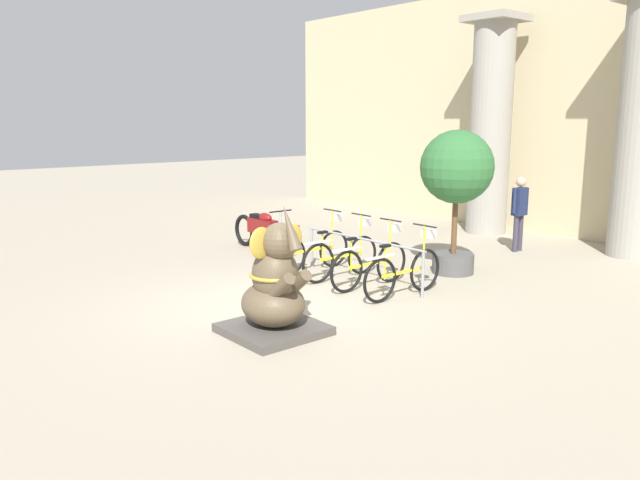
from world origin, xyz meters
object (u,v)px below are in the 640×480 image
(bicycle_2, at_px, (371,262))
(potted_tree, at_px, (457,175))
(elephant_statue, at_px, (275,290))
(motorcycle, at_px, (263,229))
(bicycle_1, at_px, (342,255))
(bicycle_0, at_px, (314,248))
(person_pedestrian, at_px, (520,207))
(bicycle_3, at_px, (405,271))

(bicycle_2, height_order, potted_tree, potted_tree)
(bicycle_2, xyz_separation_m, elephant_statue, (0.86, -2.61, 0.18))
(motorcycle, bearing_deg, bicycle_1, -5.35)
(bicycle_0, height_order, motorcycle, bicycle_0)
(elephant_statue, distance_m, person_pedestrian, 7.09)
(motorcycle, height_order, person_pedestrian, person_pedestrian)
(bicycle_3, bearing_deg, bicycle_1, 179.21)
(motorcycle, distance_m, person_pedestrian, 5.45)
(potted_tree, bearing_deg, bicycle_1, -119.64)
(bicycle_2, distance_m, motorcycle, 3.57)
(bicycle_0, distance_m, motorcycle, 2.08)
(bicycle_1, height_order, person_pedestrian, person_pedestrian)
(person_pedestrian, bearing_deg, bicycle_0, -108.30)
(motorcycle, xyz_separation_m, person_pedestrian, (3.52, 4.13, 0.48))
(bicycle_0, bearing_deg, elephant_statue, -47.88)
(bicycle_2, distance_m, potted_tree, 2.30)
(motorcycle, height_order, potted_tree, potted_tree)
(bicycle_1, distance_m, bicycle_3, 1.49)
(elephant_statue, bearing_deg, bicycle_3, 92.56)
(bicycle_1, xyz_separation_m, elephant_statue, (1.61, -2.64, 0.18))
(potted_tree, bearing_deg, bicycle_3, -75.63)
(bicycle_3, relative_size, person_pedestrian, 1.10)
(motorcycle, bearing_deg, elephant_statue, -33.28)
(bicycle_2, bearing_deg, motorcycle, 175.37)
(bicycle_3, xyz_separation_m, person_pedestrian, (-0.78, 4.41, 0.52))
(elephant_statue, relative_size, person_pedestrian, 1.11)
(person_pedestrian, distance_m, potted_tree, 2.74)
(bicycle_2, height_order, motorcycle, bicycle_2)
(motorcycle, relative_size, person_pedestrian, 1.32)
(bicycle_1, xyz_separation_m, potted_tree, (1.03, 1.80, 1.37))
(bicycle_1, xyz_separation_m, bicycle_2, (0.75, -0.03, 0.00))
(elephant_statue, bearing_deg, potted_tree, 97.49)
(motorcycle, bearing_deg, potted_tree, 21.89)
(bicycle_3, relative_size, motorcycle, 0.83)
(motorcycle, bearing_deg, bicycle_2, -4.63)
(elephant_statue, distance_m, motorcycle, 5.29)
(bicycle_3, distance_m, person_pedestrian, 4.51)
(bicycle_0, xyz_separation_m, person_pedestrian, (1.46, 4.42, 0.52))
(bicycle_0, relative_size, bicycle_2, 1.00)
(bicycle_1, bearing_deg, person_pedestrian, 80.74)
(bicycle_1, xyz_separation_m, bicycle_3, (1.49, -0.02, 0.00))
(bicycle_1, bearing_deg, elephant_statue, -58.59)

